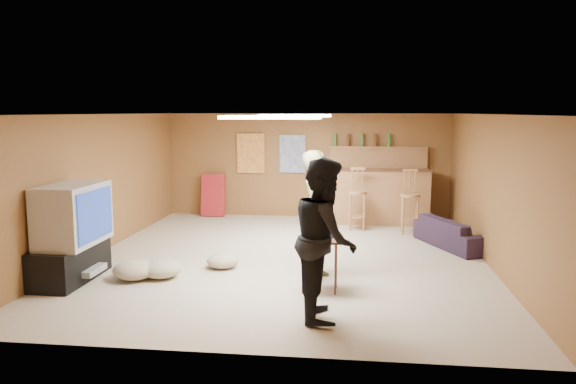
# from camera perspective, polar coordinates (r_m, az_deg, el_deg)

# --- Properties ---
(ground) EXTENTS (7.00, 7.00, 0.00)m
(ground) POSITION_cam_1_polar(r_m,az_deg,el_deg) (8.72, -0.16, -6.70)
(ground) COLOR tan
(ground) RESTS_ON ground
(ceiling) EXTENTS (6.00, 7.00, 0.02)m
(ceiling) POSITION_cam_1_polar(r_m,az_deg,el_deg) (8.43, -0.16, 7.90)
(ceiling) COLOR silver
(ceiling) RESTS_ON ground
(wall_back) EXTENTS (6.00, 0.02, 2.20)m
(wall_back) POSITION_cam_1_polar(r_m,az_deg,el_deg) (11.97, 1.90, 2.71)
(wall_back) COLOR brown
(wall_back) RESTS_ON ground
(wall_front) EXTENTS (6.00, 0.02, 2.20)m
(wall_front) POSITION_cam_1_polar(r_m,az_deg,el_deg) (5.11, -5.01, -4.76)
(wall_front) COLOR brown
(wall_front) RESTS_ON ground
(wall_left) EXTENTS (0.02, 7.00, 2.20)m
(wall_left) POSITION_cam_1_polar(r_m,az_deg,el_deg) (9.36, -18.71, 0.75)
(wall_left) COLOR brown
(wall_left) RESTS_ON ground
(wall_right) EXTENTS (0.02, 7.00, 2.20)m
(wall_right) POSITION_cam_1_polar(r_m,az_deg,el_deg) (8.67, 19.92, 0.13)
(wall_right) COLOR brown
(wall_right) RESTS_ON ground
(tv_stand) EXTENTS (0.55, 1.30, 0.50)m
(tv_stand) POSITION_cam_1_polar(r_m,az_deg,el_deg) (8.08, -21.22, -6.65)
(tv_stand) COLOR black
(tv_stand) RESTS_ON ground
(dvd_box) EXTENTS (0.35, 0.50, 0.08)m
(dvd_box) POSITION_cam_1_polar(r_m,az_deg,el_deg) (8.00, -19.79, -7.46)
(dvd_box) COLOR #B2B2B7
(dvd_box) RESTS_ON tv_stand
(tv_body) EXTENTS (0.60, 1.10, 0.80)m
(tv_body) POSITION_cam_1_polar(r_m,az_deg,el_deg) (7.91, -21.02, -2.13)
(tv_body) COLOR #B2B2B7
(tv_body) RESTS_ON tv_stand
(tv_screen) EXTENTS (0.02, 0.95, 0.65)m
(tv_screen) POSITION_cam_1_polar(r_m,az_deg,el_deg) (7.77, -19.00, -2.21)
(tv_screen) COLOR navy
(tv_screen) RESTS_ON tv_body
(bar_counter) EXTENTS (2.00, 0.60, 1.10)m
(bar_counter) POSITION_cam_1_polar(r_m,az_deg,el_deg) (11.45, 9.14, -0.41)
(bar_counter) COLOR #966136
(bar_counter) RESTS_ON ground
(bar_lip) EXTENTS (2.10, 0.12, 0.05)m
(bar_lip) POSITION_cam_1_polar(r_m,az_deg,el_deg) (11.14, 9.25, 2.19)
(bar_lip) COLOR #432315
(bar_lip) RESTS_ON bar_counter
(bar_shelf) EXTENTS (2.00, 0.18, 0.05)m
(bar_shelf) POSITION_cam_1_polar(r_m,az_deg,el_deg) (11.80, 9.16, 4.48)
(bar_shelf) COLOR #966136
(bar_shelf) RESTS_ON bar_backing
(bar_backing) EXTENTS (2.00, 0.14, 0.60)m
(bar_backing) POSITION_cam_1_polar(r_m,az_deg,el_deg) (11.84, 9.13, 3.04)
(bar_backing) COLOR #966136
(bar_backing) RESTS_ON bar_counter
(poster_left) EXTENTS (0.60, 0.03, 0.85)m
(poster_left) POSITION_cam_1_polar(r_m,az_deg,el_deg) (12.07, -3.81, 3.93)
(poster_left) COLOR #BF3F26
(poster_left) RESTS_ON wall_back
(poster_right) EXTENTS (0.55, 0.03, 0.80)m
(poster_right) POSITION_cam_1_polar(r_m,az_deg,el_deg) (11.94, 0.45, 3.90)
(poster_right) COLOR #334C99
(poster_right) RESTS_ON wall_back
(folding_chair_stack) EXTENTS (0.50, 0.26, 0.91)m
(folding_chair_stack) POSITION_cam_1_polar(r_m,az_deg,el_deg) (12.19, -7.61, -0.34)
(folding_chair_stack) COLOR #B02028
(folding_chair_stack) RESTS_ON ground
(ceiling_panel_front) EXTENTS (1.20, 0.60, 0.04)m
(ceiling_panel_front) POSITION_cam_1_polar(r_m,az_deg,el_deg) (6.95, -1.70, 7.59)
(ceiling_panel_front) COLOR white
(ceiling_panel_front) RESTS_ON ceiling
(ceiling_panel_back) EXTENTS (1.20, 0.60, 0.04)m
(ceiling_panel_back) POSITION_cam_1_polar(r_m,az_deg,el_deg) (9.62, 0.72, 7.76)
(ceiling_panel_back) COLOR white
(ceiling_panel_back) RESTS_ON ceiling
(person_olive) EXTENTS (0.57, 0.72, 1.73)m
(person_olive) POSITION_cam_1_polar(r_m,az_deg,el_deg) (7.52, 3.00, -2.35)
(person_olive) COLOR brown
(person_olive) RESTS_ON ground
(person_black) EXTENTS (0.76, 0.93, 1.76)m
(person_black) POSITION_cam_1_polar(r_m,az_deg,el_deg) (6.09, 3.76, -4.75)
(person_black) COLOR black
(person_black) RESTS_ON ground
(sofa) EXTENTS (1.24, 1.76, 0.48)m
(sofa) POSITION_cam_1_polar(r_m,az_deg,el_deg) (9.77, 16.59, -3.99)
(sofa) COLOR black
(sofa) RESTS_ON ground
(tray_table) EXTENTS (0.55, 0.45, 0.67)m
(tray_table) POSITION_cam_1_polar(r_m,az_deg,el_deg) (7.11, 3.26, -7.39)
(tray_table) COLOR #432315
(tray_table) RESTS_ON ground
(cup_red_near) EXTENTS (0.08, 0.08, 0.11)m
(cup_red_near) POSITION_cam_1_polar(r_m,az_deg,el_deg) (7.08, 2.51, -4.20)
(cup_red_near) COLOR #AB140B
(cup_red_near) RESTS_ON tray_table
(cup_red_far) EXTENTS (0.09, 0.09, 0.11)m
(cup_red_far) POSITION_cam_1_polar(r_m,az_deg,el_deg) (6.93, 3.72, -4.48)
(cup_red_far) COLOR #AB140B
(cup_red_far) RESTS_ON tray_table
(cup_blue) EXTENTS (0.10, 0.10, 0.12)m
(cup_blue) POSITION_cam_1_polar(r_m,az_deg,el_deg) (7.10, 4.50, -4.15)
(cup_blue) COLOR navy
(cup_blue) RESTS_ON tray_table
(bar_stool_left) EXTENTS (0.38, 0.38, 1.10)m
(bar_stool_left) POSITION_cam_1_polar(r_m,az_deg,el_deg) (10.75, 7.04, -0.93)
(bar_stool_left) COLOR #966136
(bar_stool_left) RESTS_ON ground
(bar_stool_right) EXTENTS (0.40, 0.40, 1.13)m
(bar_stool_right) POSITION_cam_1_polar(r_m,az_deg,el_deg) (10.58, 12.29, -1.13)
(bar_stool_right) COLOR #966136
(bar_stool_right) RESTS_ON ground
(cushion_near_tv) EXTENTS (0.69, 0.69, 0.26)m
(cushion_near_tv) POSITION_cam_1_polar(r_m,az_deg,el_deg) (7.90, -15.34, -7.63)
(cushion_near_tv) COLOR tan
(cushion_near_tv) RESTS_ON ground
(cushion_mid) EXTENTS (0.54, 0.54, 0.20)m
(cushion_mid) POSITION_cam_1_polar(r_m,az_deg,el_deg) (8.21, -6.67, -6.96)
(cushion_mid) COLOR tan
(cushion_mid) RESTS_ON ground
(cushion_far) EXTENTS (0.72, 0.72, 0.25)m
(cushion_far) POSITION_cam_1_polar(r_m,az_deg,el_deg) (7.89, -12.77, -7.60)
(cushion_far) COLOR tan
(cushion_far) RESTS_ON ground
(bottle_row) EXTENTS (1.20, 0.08, 0.26)m
(bottle_row) POSITION_cam_1_polar(r_m,az_deg,el_deg) (11.76, 7.52, 5.26)
(bottle_row) COLOR #3F7233
(bottle_row) RESTS_ON bar_shelf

